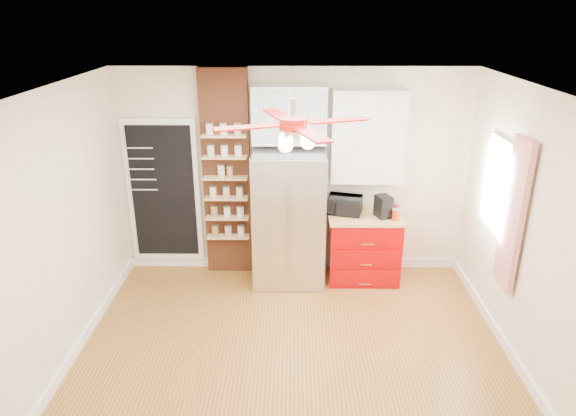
{
  "coord_description": "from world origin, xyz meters",
  "views": [
    {
      "loc": [
        0.0,
        -4.36,
        3.37
      ],
      "look_at": [
        -0.05,
        0.9,
        1.3
      ],
      "focal_mm": 32.0,
      "sensor_mm": 36.0,
      "label": 1
    }
  ],
  "objects_px": {
    "red_cabinet": "(363,247)",
    "toaster_oven": "(345,205)",
    "fridge": "(289,218)",
    "ceiling_fan": "(293,124)",
    "canister_left": "(396,215)",
    "coffee_maker": "(383,206)",
    "pantry_jar_oats": "(221,171)"
  },
  "relations": [
    {
      "from": "red_cabinet",
      "to": "toaster_oven",
      "type": "distance_m",
      "value": 0.62
    },
    {
      "from": "fridge",
      "to": "ceiling_fan",
      "type": "bearing_deg",
      "value": -88.24
    },
    {
      "from": "canister_left",
      "to": "fridge",
      "type": "bearing_deg",
      "value": 175.28
    },
    {
      "from": "fridge",
      "to": "toaster_oven",
      "type": "xyz_separation_m",
      "value": [
        0.71,
        0.1,
        0.14
      ]
    },
    {
      "from": "fridge",
      "to": "toaster_oven",
      "type": "bearing_deg",
      "value": 8.05
    },
    {
      "from": "coffee_maker",
      "to": "pantry_jar_oats",
      "type": "distance_m",
      "value": 2.08
    },
    {
      "from": "red_cabinet",
      "to": "canister_left",
      "type": "distance_m",
      "value": 0.64
    },
    {
      "from": "canister_left",
      "to": "pantry_jar_oats",
      "type": "height_order",
      "value": "pantry_jar_oats"
    },
    {
      "from": "red_cabinet",
      "to": "fridge",
      "type": "bearing_deg",
      "value": -177.05
    },
    {
      "from": "toaster_oven",
      "to": "pantry_jar_oats",
      "type": "distance_m",
      "value": 1.62
    },
    {
      "from": "coffee_maker",
      "to": "canister_left",
      "type": "xyz_separation_m",
      "value": [
        0.14,
        -0.1,
        -0.07
      ]
    },
    {
      "from": "red_cabinet",
      "to": "toaster_oven",
      "type": "relative_size",
      "value": 2.24
    },
    {
      "from": "fridge",
      "to": "pantry_jar_oats",
      "type": "relative_size",
      "value": 12.15
    },
    {
      "from": "toaster_oven",
      "to": "coffee_maker",
      "type": "height_order",
      "value": "coffee_maker"
    },
    {
      "from": "fridge",
      "to": "pantry_jar_oats",
      "type": "bearing_deg",
      "value": 169.49
    },
    {
      "from": "pantry_jar_oats",
      "to": "toaster_oven",
      "type": "bearing_deg",
      "value": -2.14
    },
    {
      "from": "pantry_jar_oats",
      "to": "coffee_maker",
      "type": "bearing_deg",
      "value": -4.6
    },
    {
      "from": "fridge",
      "to": "coffee_maker",
      "type": "distance_m",
      "value": 1.19
    },
    {
      "from": "coffee_maker",
      "to": "pantry_jar_oats",
      "type": "relative_size",
      "value": 1.92
    },
    {
      "from": "coffee_maker",
      "to": "toaster_oven",
      "type": "bearing_deg",
      "value": 146.96
    },
    {
      "from": "ceiling_fan",
      "to": "canister_left",
      "type": "relative_size",
      "value": 10.95
    },
    {
      "from": "fridge",
      "to": "canister_left",
      "type": "xyz_separation_m",
      "value": [
        1.33,
        -0.11,
        0.09
      ]
    },
    {
      "from": "ceiling_fan",
      "to": "red_cabinet",
      "type": "bearing_deg",
      "value": 61.29
    },
    {
      "from": "canister_left",
      "to": "ceiling_fan",
      "type": "bearing_deg",
      "value": -129.99
    },
    {
      "from": "red_cabinet",
      "to": "canister_left",
      "type": "xyz_separation_m",
      "value": [
        0.36,
        -0.16,
        0.51
      ]
    },
    {
      "from": "red_cabinet",
      "to": "canister_left",
      "type": "relative_size",
      "value": 7.35
    },
    {
      "from": "toaster_oven",
      "to": "red_cabinet",
      "type": "bearing_deg",
      "value": 3.32
    },
    {
      "from": "toaster_oven",
      "to": "pantry_jar_oats",
      "type": "bearing_deg",
      "value": -167.98
    },
    {
      "from": "ceiling_fan",
      "to": "coffee_maker",
      "type": "height_order",
      "value": "ceiling_fan"
    },
    {
      "from": "fridge",
      "to": "coffee_maker",
      "type": "bearing_deg",
      "value": -0.25
    },
    {
      "from": "toaster_oven",
      "to": "pantry_jar_oats",
      "type": "relative_size",
      "value": 2.92
    },
    {
      "from": "ceiling_fan",
      "to": "fridge",
      "type": "bearing_deg",
      "value": 91.76
    }
  ]
}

